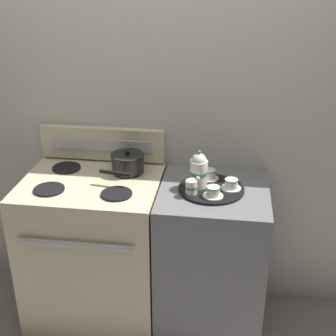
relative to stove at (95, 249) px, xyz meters
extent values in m
plane|color=gray|center=(0.30, 0.00, -0.46)|extent=(6.00, 6.00, 0.00)
cube|color=beige|center=(0.30, 0.34, 0.64)|extent=(6.00, 0.05, 2.20)
cube|color=beige|center=(0.00, 0.00, 0.00)|extent=(0.78, 0.62, 0.92)
cylinder|color=silver|center=(0.00, -0.33, 0.26)|extent=(0.62, 0.02, 0.02)
cylinder|color=black|center=(-0.19, 0.14, 0.46)|extent=(0.17, 0.17, 0.01)
cylinder|color=black|center=(0.19, 0.14, 0.46)|extent=(0.17, 0.17, 0.01)
cylinder|color=black|center=(-0.19, -0.14, 0.46)|extent=(0.17, 0.17, 0.01)
cylinder|color=black|center=(0.19, -0.14, 0.46)|extent=(0.17, 0.17, 0.01)
cube|color=beige|center=(0.00, 0.29, 0.57)|extent=(0.76, 0.05, 0.20)
cube|color=#B7B7BC|center=(0.00, 0.26, 0.57)|extent=(0.62, 0.01, 0.07)
cube|color=slate|center=(0.69, 0.00, 0.00)|extent=(0.59, 0.62, 0.92)
cylinder|color=black|center=(0.19, 0.14, 0.52)|extent=(0.19, 0.19, 0.09)
cylinder|color=black|center=(0.19, 0.14, 0.57)|extent=(0.19, 0.19, 0.01)
sphere|color=black|center=(0.19, 0.14, 0.58)|extent=(0.03, 0.03, 0.03)
cylinder|color=black|center=(0.16, -0.04, 0.54)|extent=(0.18, 0.05, 0.02)
cylinder|color=black|center=(0.68, -0.02, 0.46)|extent=(0.35, 0.35, 0.01)
cylinder|color=white|center=(0.61, -0.01, 0.55)|extent=(0.10, 0.10, 0.15)
cylinder|color=#427A4C|center=(0.61, -0.01, 0.55)|extent=(0.10, 0.10, 0.02)
sphere|color=white|center=(0.61, -0.01, 0.62)|extent=(0.08, 0.08, 0.08)
sphere|color=#427A4C|center=(0.61, -0.01, 0.67)|extent=(0.02, 0.02, 0.02)
cone|color=white|center=(0.61, -0.08, 0.55)|extent=(0.03, 0.07, 0.06)
cylinder|color=white|center=(0.78, -0.01, 0.47)|extent=(0.11, 0.11, 0.01)
cylinder|color=white|center=(0.78, -0.01, 0.50)|extent=(0.07, 0.07, 0.05)
cylinder|color=#427A4C|center=(0.78, -0.01, 0.52)|extent=(0.07, 0.07, 0.01)
cylinder|color=white|center=(0.69, -0.11, 0.47)|extent=(0.11, 0.11, 0.01)
cylinder|color=white|center=(0.69, -0.11, 0.50)|extent=(0.07, 0.07, 0.05)
cylinder|color=#427A4C|center=(0.69, -0.11, 0.52)|extent=(0.07, 0.07, 0.01)
cylinder|color=white|center=(0.66, 0.10, 0.47)|extent=(0.11, 0.11, 0.01)
cylinder|color=white|center=(0.66, 0.10, 0.50)|extent=(0.07, 0.07, 0.05)
cylinder|color=#427A4C|center=(0.66, 0.10, 0.52)|extent=(0.07, 0.07, 0.01)
cylinder|color=white|center=(0.58, -0.10, 0.51)|extent=(0.06, 0.06, 0.08)
cylinder|color=#427A4C|center=(0.58, -0.10, 0.51)|extent=(0.06, 0.06, 0.01)
camera|label=1|loc=(0.76, -2.26, 1.62)|focal=50.00mm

